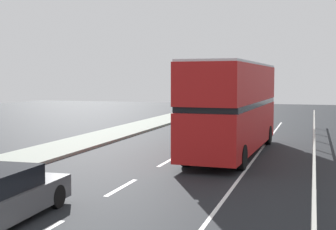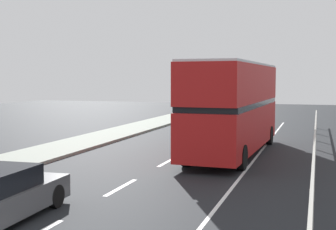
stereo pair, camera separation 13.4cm
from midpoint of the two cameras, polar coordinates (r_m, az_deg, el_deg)
The scene contains 3 objects.
lane_paint_markings at distance 15.86m, azimuth 3.23°, elevation -8.48°, with size 3.62×46.00×0.01m.
bridge_side_railing at distance 15.89m, azimuth 17.64°, elevation -5.14°, with size 0.10×42.00×1.20m.
double_decker_bus_red at distance 22.05m, azimuth 8.24°, elevation 1.14°, with size 2.91×10.68×4.28m.
Camera 2 is at (6.07, -6.66, 3.56)m, focal length 49.81 mm.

